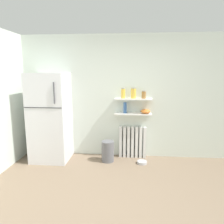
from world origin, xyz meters
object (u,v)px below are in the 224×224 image
Objects in this scene: storage_jar_1 at (133,93)px; pet_food_bowl at (142,162)px; refrigerator at (50,117)px; trash_bin at (108,151)px; radiator at (132,142)px; vase at (125,108)px; shelf_bowl at (146,111)px; storage_jar_0 at (123,93)px; storage_jar_2 at (144,95)px.

storage_jar_1 reaches higher than pet_food_bowl.
trash_bin is at bearing -1.05° from refrigerator.
refrigerator is 1.38m from trash_bin.
vase is at bearing -169.93° from radiator.
storage_jar_0 is at bearing 180.00° from shelf_bowl.
refrigerator is 1.82m from radiator.
storage_jar_2 is 0.39× the size of trash_bin.
vase is at bearing 36.48° from trash_bin.
storage_jar_1 is (0.21, -0.00, 0.00)m from storage_jar_0.
storage_jar_1 is 0.35m from vase.
storage_jar_1 reaches higher than storage_jar_0.
storage_jar_2 is (1.92, 0.23, 0.47)m from refrigerator.
storage_jar_0 is 1.24m from trash_bin.
refrigerator is at bearing 177.67° from pet_food_bowl.
vase reaches higher than radiator.
vase is 0.53× the size of trash_bin.
storage_jar_0 reaches higher than radiator.
storage_jar_0 is at bearing 40.27° from trash_bin.
vase is (1.54, 0.23, 0.19)m from refrigerator.
trash_bin is (1.20, -0.02, -0.69)m from refrigerator.
shelf_bowl is (0.26, -0.03, 0.69)m from radiator.
pet_food_bowl is at bearing -57.35° from storage_jar_1.
vase reaches higher than trash_bin.
trash_bin is (-0.51, -0.28, -0.12)m from radiator.
storage_jar_1 is 0.99× the size of vase.
trash_bin is 0.73m from pet_food_bowl.
shelf_bowl is at bearing 0.00° from storage_jar_0.
storage_jar_1 is at bearing -0.00° from storage_jar_0.
radiator is 1.56× the size of trash_bin.
shelf_bowl reaches higher than radiator.
storage_jar_2 is at bearing -8.05° from radiator.
trash_bin reaches higher than pet_food_bowl.
trash_bin is 2.16× the size of pet_food_bowl.
vase is 1.17m from pet_food_bowl.
shelf_bowl is (0.47, 0.00, -0.37)m from storage_jar_0.
storage_jar_0 is at bearing 180.00° from vase.
pet_food_bowl is at bearing -4.51° from trash_bin.
storage_jar_0 is 0.60m from shelf_bowl.
shelf_bowl is at bearing -6.64° from radiator.
pet_food_bowl is at bearing -40.00° from vase.
storage_jar_1 is 0.52× the size of trash_bin.
storage_jar_1 reaches higher than radiator.
radiator is 1.06m from storage_jar_2.
refrigerator is at bearing -171.52° from vase.
radiator is 0.77m from vase.
radiator is 0.73m from shelf_bowl.
storage_jar_1 is 1.12× the size of shelf_bowl.
storage_jar_1 is at bearing 122.65° from pet_food_bowl.
shelf_bowl is at bearing 0.00° from vase.
refrigerator reaches higher than shelf_bowl.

